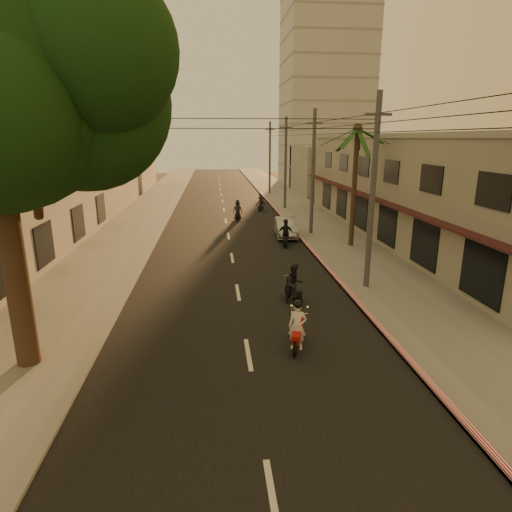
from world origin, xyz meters
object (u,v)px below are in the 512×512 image
Objects in this scene: broadleaf_tree at (3,82)px; scooter_far_a at (238,211)px; scooter_mid_b at (285,234)px; parked_car at (286,227)px; scooter_mid_a at (294,285)px; scooter_red at (297,327)px; scooter_far_b at (261,203)px; palm_tree at (357,136)px.

broadleaf_tree is 26.50m from scooter_far_a.
parked_car is (0.50, 2.87, -0.15)m from scooter_mid_b.
scooter_mid_a is at bearing -79.90° from scooter_far_a.
scooter_mid_a reaches higher than parked_car.
scooter_far_b is (1.94, 28.89, -0.06)m from scooter_red.
scooter_mid_a is at bearing 25.99° from broadleaf_tree.
palm_tree is 1.94× the size of parked_car.
broadleaf_tree is 6.68× the size of scooter_mid_a.
broadleaf_tree is at bearing -118.41° from parked_car.
palm_tree is at bearing -39.06° from parked_car.
scooter_mid_b is 10.05m from scooter_far_a.
scooter_far_a is 0.44× the size of parked_car.
scooter_mid_a is at bearing -71.28° from scooter_far_b.
scooter_mid_a is 0.97× the size of scooter_mid_b.
scooter_red is 0.42× the size of parked_car.
broadleaf_tree is at bearing -115.86° from scooter_mid_b.
palm_tree reaches higher than scooter_far_b.
broadleaf_tree reaches higher than scooter_mid_b.
scooter_mid_b is at bearing -68.58° from scooter_far_a.
parked_car is (-3.81, 3.49, -6.47)m from palm_tree.
scooter_red is at bearing 0.93° from broadleaf_tree.
scooter_far_a is at bearing 114.77° from scooter_mid_b.
scooter_mid_b is (10.30, 14.48, -7.64)m from broadleaf_tree.
scooter_far_a is 5.49m from scooter_far_b.
scooter_far_b is at bearing 68.11° from scooter_far_a.
scooter_far_b is at bearing 75.02° from scooter_mid_a.
scooter_red is 0.97× the size of scooter_far_a.
broadleaf_tree is 11.32m from scooter_red.
scooter_mid_a is (-5.60, -9.46, -6.33)m from palm_tree.
scooter_far_b is 0.38× the size of parked_car.
palm_tree reaches higher than scooter_red.
parked_car is (0.55, -11.67, -0.05)m from scooter_far_b.
scooter_far_a is (-0.65, 24.05, 0.02)m from scooter_red.
parked_car is at bearing 70.03° from scooter_mid_a.
scooter_mid_b is at bearing -96.41° from parked_car.
scooter_red is 0.99× the size of scooter_mid_a.
scooter_far_a is 7.52m from parked_car.
scooter_mid_a is (9.01, 4.39, -7.66)m from broadleaf_tree.
scooter_red is 4.31m from scooter_mid_a.
palm_tree reaches higher than scooter_far_a.
scooter_red reaches higher than scooter_far_b.
scooter_red is at bearing -72.22° from scooter_far_b.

